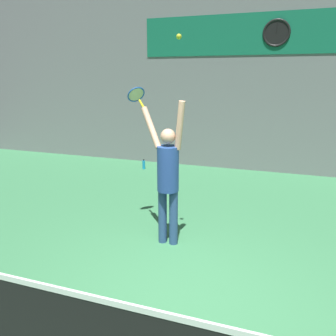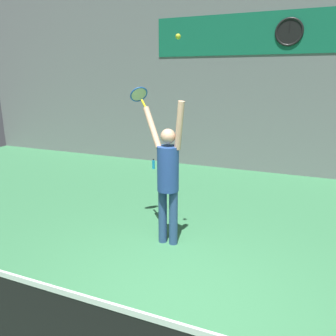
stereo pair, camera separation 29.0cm
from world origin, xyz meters
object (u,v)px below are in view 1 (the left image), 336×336
Objects in this scene: scoreboard_clock at (276,33)px; water_bottle at (144,165)px; tennis_racket at (137,95)px; tennis_player at (168,175)px; tennis_ball at (179,37)px.

scoreboard_clock reaches higher than water_bottle.
scoreboard_clock is 4.71m from tennis_racket.
scoreboard_clock reaches higher than tennis_player.
tennis_racket is at bearing -114.59° from scoreboard_clock.
scoreboard_clock is 1.72× the size of tennis_racket.
tennis_ball is (0.19, -0.12, 1.86)m from tennis_player.
tennis_player is 31.63× the size of tennis_ball.
scoreboard_clock is 5.27m from tennis_player.
scoreboard_clock is at bearing 74.72° from tennis_player.
tennis_player is at bearing -62.32° from water_bottle.
tennis_player is 1.34m from tennis_racket.
scoreboard_clock reaches higher than tennis_ball.
tennis_racket is at bearing 147.47° from tennis_player.
tennis_racket is 5.52× the size of tennis_ball.
water_bottle is (-1.96, 3.74, -0.96)m from tennis_player.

